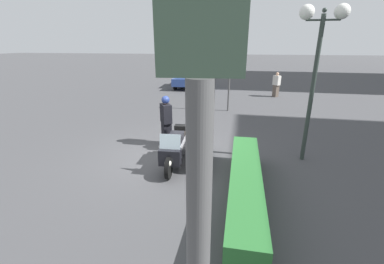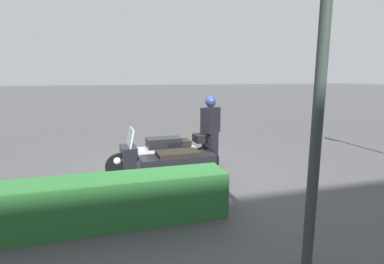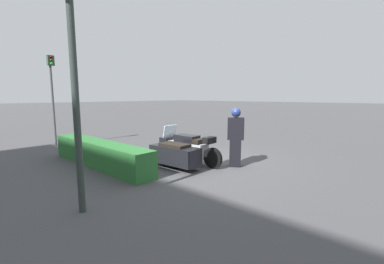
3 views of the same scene
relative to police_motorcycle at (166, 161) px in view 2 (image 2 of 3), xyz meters
The scene contains 4 objects.
ground_plane 0.96m from the police_motorcycle, 124.98° to the right, with size 160.00×160.00×0.00m, color #424244.
police_motorcycle is the anchor object (origin of this frame).
officer_rider 1.77m from the police_motorcycle, 142.78° to the right, with size 0.55×0.50×1.74m.
hedge_bush_curbside 2.34m from the police_motorcycle, 44.57° to the left, with size 4.53×0.67×0.73m, color #28662D.
Camera 2 is at (1.67, 6.74, 2.20)m, focal length 28.00 mm.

